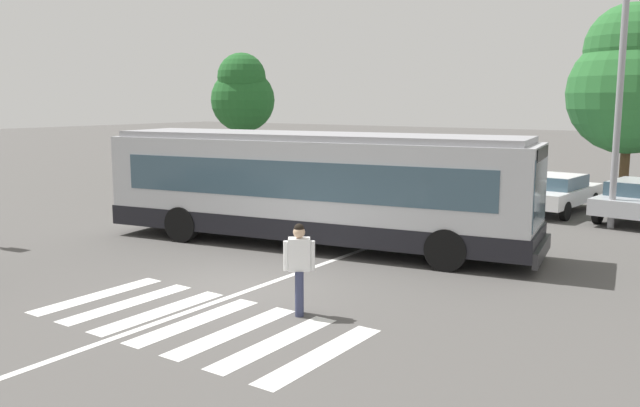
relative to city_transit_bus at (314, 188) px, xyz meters
The scene contains 12 objects.
ground_plane 4.56m from the city_transit_bus, 74.99° to the right, with size 160.00×160.00×0.00m, color #514F4C.
city_transit_bus is the anchor object (origin of this frame).
pedestrian_crossing_street 5.97m from the city_transit_bus, 57.21° to the right, with size 0.49×0.45×1.72m.
parked_car_teal 9.73m from the city_transit_bus, 98.68° to the left, with size 2.23×4.65×1.35m.
parked_car_blue 9.73m from the city_transit_bus, 83.40° to the left, with size 2.18×4.63×1.35m.
parked_car_white 10.05m from the city_transit_bus, 66.86° to the left, with size 2.21×4.64×1.35m.
parked_car_silver 11.31m from the city_transit_bus, 53.99° to the left, with size 2.31×4.68×1.35m.
twin_arm_street_lamp 10.19m from the city_transit_bus, 49.69° to the left, with size 5.40×0.32×8.28m.
background_tree_left 17.23m from the city_transit_bus, 137.79° to the left, with size 3.28×3.28×6.33m.
background_tree_right 14.75m from the city_transit_bus, 68.20° to the left, with size 4.68×4.68×7.60m.
crosswalk_painted_stripes 6.83m from the city_transit_bus, 73.36° to the right, with size 5.98×2.96×0.01m.
lane_center_line 3.00m from the city_transit_bus, 56.65° to the right, with size 0.16×24.00×0.01m, color silver.
Camera 1 is at (9.13, -10.28, 3.93)m, focal length 36.99 mm.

